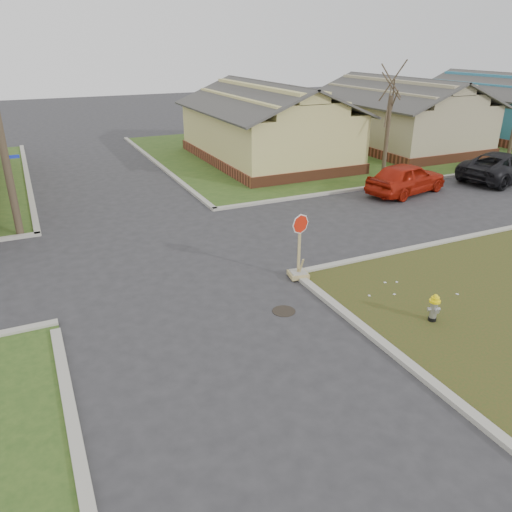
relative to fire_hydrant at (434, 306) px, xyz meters
name	(u,v)px	position (x,y,z in m)	size (l,w,h in m)	color
ground	(202,320)	(-5.49, 2.67, -0.48)	(120.00, 120.00, 0.00)	#2D2D2F
verge_far_right	(403,141)	(16.51, 20.67, -0.45)	(37.00, 19.00, 0.05)	#304E1C
curbs	(155,253)	(-5.49, 7.67, -0.48)	(80.00, 40.00, 0.12)	#AAA79A
manhole	(284,311)	(-3.29, 2.17, -0.47)	(0.64, 0.64, 0.01)	black
side_house_yellow	(266,124)	(4.51, 19.17, 1.71)	(7.60, 11.60, 4.70)	brown
side_house_tan	(398,115)	(14.51, 19.17, 1.71)	(7.60, 11.60, 4.70)	brown
side_house_teal	(503,107)	(24.51, 19.17, 1.71)	(7.60, 11.60, 4.70)	brown
tree_mid_right	(387,137)	(8.51, 12.87, 1.67)	(0.22, 0.22, 4.20)	#433726
fire_hydrant	(434,306)	(0.00, 0.00, 0.00)	(0.29, 0.29, 0.78)	black
stop_sign	(299,264)	(-1.90, 3.83, 0.02)	(0.59, 0.57, 2.07)	tan
red_sedan	(406,178)	(7.44, 9.82, 0.29)	(1.80, 4.47, 1.52)	#AD1D0C
dark_pickup	(502,166)	(13.69, 9.64, 0.27)	(2.47, 5.36, 1.49)	black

